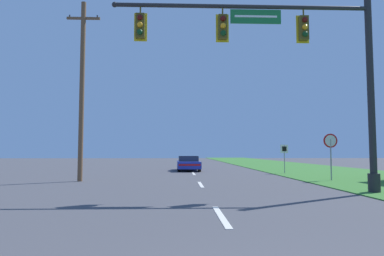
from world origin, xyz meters
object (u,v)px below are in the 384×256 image
Objects in this scene: signal_mast at (300,61)px; stop_sign at (331,146)px; route_sign_post at (284,152)px; utility_pole_near at (82,87)px; car_ahead at (188,163)px.

signal_mast is 4.09× the size of stop_sign.
signal_mast is at bearing -104.05° from route_sign_post.
utility_pole_near reaches higher than signal_mast.
stop_sign is at bearing -83.88° from route_sign_post.
signal_mast reaches higher than stop_sign.
stop_sign is at bearing -54.19° from car_ahead.
utility_pole_near is at bearing -121.05° from car_ahead.
stop_sign reaches higher than route_sign_post.
car_ahead is 1.86× the size of stop_sign.
car_ahead is (-3.91, 15.63, -4.47)m from signal_mast.
stop_sign is (7.42, -10.29, 1.26)m from car_ahead.
stop_sign is 0.26× the size of utility_pole_near.
route_sign_post is at bearing 24.36° from utility_pole_near.
car_ahead is at bearing 148.14° from route_sign_post.
route_sign_post is (2.86, 11.42, -3.55)m from signal_mast.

